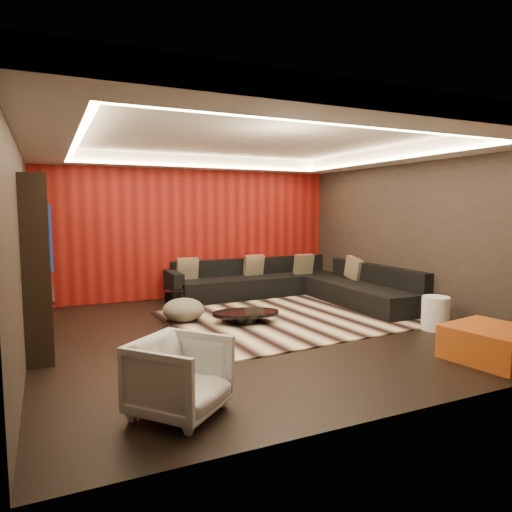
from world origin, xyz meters
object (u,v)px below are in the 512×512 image
drum_stool (175,302)px  white_side_table (435,313)px  sectional_sofa (295,286)px  armchair (180,377)px  coffee_table (246,317)px  orange_ottoman (492,343)px

drum_stool → white_side_table: white_side_table is taller
drum_stool → sectional_sofa: 2.55m
white_side_table → armchair: bearing=-164.7°
white_side_table → armchair: size_ratio=0.67×
white_side_table → sectional_sofa: 3.00m
coffee_table → sectional_sofa: 2.18m
sectional_sofa → drum_stool: bearing=-172.4°
orange_ottoman → armchair: armchair is taller
coffee_table → white_side_table: white_side_table is taller
coffee_table → drum_stool: drum_stool is taller
armchair → white_side_table: bearing=-25.5°
sectional_sofa → orange_ottoman: bearing=-85.7°
drum_stool → orange_ottoman: bearing=-53.6°
coffee_table → white_side_table: bearing=-31.7°
coffee_table → drum_stool: 1.37m
orange_ottoman → drum_stool: bearing=126.4°
coffee_table → sectional_sofa: (1.67, 1.39, 0.15)m
orange_ottoman → armchair: (-3.77, 0.15, 0.14)m
orange_ottoman → sectional_sofa: (-0.32, 4.20, 0.06)m
white_side_table → sectional_sofa: bearing=104.8°
white_side_table → sectional_sofa: size_ratio=0.14×
orange_ottoman → coffee_table: bearing=125.2°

